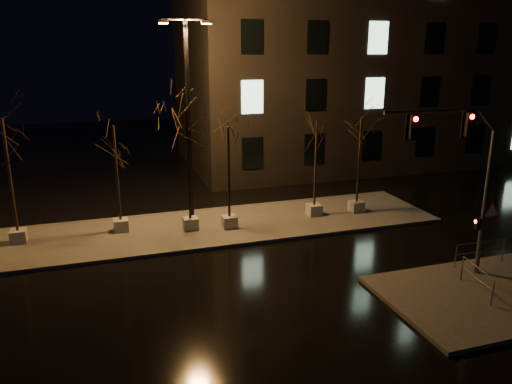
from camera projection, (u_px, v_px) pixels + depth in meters
name	position (u px, v px, depth m)	size (l,w,h in m)	color
ground	(247.00, 284.00, 18.07)	(90.00, 90.00, 0.00)	black
median	(210.00, 227.00, 23.54)	(22.00, 5.00, 0.15)	#484640
sidewalk_corner	(486.00, 295.00, 17.07)	(7.00, 5.00, 0.15)	#484640
building	(357.00, 58.00, 36.57)	(25.00, 12.00, 15.00)	black
tree_0	(6.00, 147.00, 20.37)	(1.80, 1.80, 5.48)	#A5A39A
tree_1	(115.00, 150.00, 21.82)	(1.80, 1.80, 4.97)	#A5A39A
tree_2	(187.00, 138.00, 21.90)	(1.80, 1.80, 5.62)	#A5A39A
tree_3	(228.00, 150.00, 22.29)	(1.80, 1.80, 4.85)	#A5A39A
tree_4	(316.00, 142.00, 23.99)	(1.80, 1.80, 4.90)	#A5A39A
tree_5	(360.00, 139.00, 24.49)	(1.80, 1.80, 4.94)	#A5A39A
traffic_signal_mast	(466.00, 169.00, 17.23)	(5.03, 0.32, 6.15)	#56595E
streetlight_main	(188.00, 110.00, 22.49)	(2.33, 0.52, 9.30)	black
guard_rail_a	(480.00, 250.00, 19.12)	(2.20, 0.12, 0.95)	#56595E
guard_rail_b	(477.00, 276.00, 16.97)	(0.40, 1.92, 0.92)	#56595E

